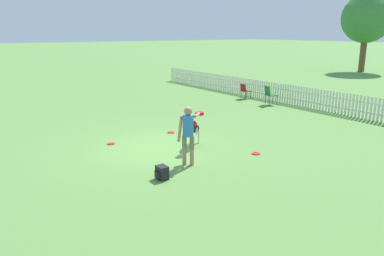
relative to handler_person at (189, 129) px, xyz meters
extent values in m
plane|color=#5B8C42|center=(-1.61, 0.12, -0.97)|extent=(240.00, 240.00, 0.00)
cylinder|color=tan|center=(-0.04, -0.11, -0.75)|extent=(0.11, 0.11, 0.44)
cylinder|color=#7A705B|center=(-0.04, -0.11, -0.36)|extent=(0.12, 0.12, 0.36)
cylinder|color=tan|center=(0.09, 0.04, -0.75)|extent=(0.11, 0.11, 0.44)
cylinder|color=#7A705B|center=(0.09, 0.04, -0.36)|extent=(0.12, 0.12, 0.36)
cylinder|color=#3372BF|center=(0.03, -0.04, 0.09)|extent=(0.39, 0.39, 0.55)
sphere|color=tan|center=(0.03, -0.04, 0.48)|extent=(0.22, 0.22, 0.22)
cylinder|color=tan|center=(-0.07, -0.23, 0.01)|extent=(0.13, 0.21, 0.66)
cylinder|color=tan|center=(-0.09, 0.33, 0.31)|extent=(0.51, 0.54, 0.14)
cylinder|color=red|center=(-0.32, 0.57, 0.25)|extent=(0.24, 0.24, 0.02)
cylinder|color=red|center=(-0.32, 0.57, 0.28)|extent=(0.24, 0.24, 0.02)
cylinder|color=red|center=(-0.32, 0.57, 0.30)|extent=(0.24, 0.24, 0.02)
ellipsoid|color=black|center=(-1.25, 1.05, -0.39)|extent=(0.78, 0.73, 0.57)
ellipsoid|color=silver|center=(-1.25, 1.05, -0.45)|extent=(0.42, 0.39, 0.27)
sphere|color=black|center=(-0.93, 0.78, -0.18)|extent=(0.19, 0.19, 0.19)
cone|color=black|center=(-0.86, 0.72, -0.14)|extent=(0.19, 0.19, 0.15)
cylinder|color=red|center=(-0.86, 0.72, -0.14)|extent=(0.26, 0.27, 0.23)
cone|color=black|center=(-0.91, 0.84, -0.10)|extent=(0.06, 0.06, 0.08)
cone|color=black|center=(-0.98, 0.75, -0.10)|extent=(0.06, 0.06, 0.08)
cylinder|color=silver|center=(-1.43, 1.35, -0.77)|extent=(0.06, 0.06, 0.41)
cylinder|color=silver|center=(-1.57, 1.19, -0.77)|extent=(0.06, 0.06, 0.41)
cylinder|color=silver|center=(-1.01, 0.98, -0.40)|extent=(0.18, 0.16, 0.32)
cylinder|color=silver|center=(-1.14, 0.83, -0.40)|extent=(0.18, 0.16, 0.32)
cone|color=black|center=(-1.62, 1.37, -0.51)|extent=(0.31, 0.28, 0.24)
cylinder|color=red|center=(-2.98, 1.29, -0.96)|extent=(0.24, 0.24, 0.02)
cylinder|color=red|center=(-2.90, -0.96, -0.96)|extent=(0.24, 0.24, 0.02)
cylinder|color=red|center=(0.39, 2.06, -0.96)|extent=(0.24, 0.24, 0.02)
cube|color=black|center=(0.47, -1.09, -0.81)|extent=(0.29, 0.22, 0.32)
cube|color=black|center=(0.47, -1.22, -0.84)|extent=(0.20, 0.04, 0.16)
cube|color=silver|center=(-1.61, 8.79, -0.69)|extent=(26.98, 0.04, 0.06)
cube|color=silver|center=(-1.61, 8.79, -0.30)|extent=(26.98, 0.04, 0.06)
cube|color=silver|center=(-15.03, 8.79, -0.50)|extent=(0.09, 0.02, 0.94)
cube|color=silver|center=(-14.87, 8.79, -0.50)|extent=(0.09, 0.02, 0.94)
cube|color=silver|center=(-14.71, 8.79, -0.50)|extent=(0.09, 0.02, 0.94)
cube|color=silver|center=(-14.55, 8.79, -0.50)|extent=(0.09, 0.02, 0.94)
cube|color=silver|center=(-14.40, 8.79, -0.50)|extent=(0.09, 0.02, 0.94)
cube|color=silver|center=(-14.24, 8.79, -0.50)|extent=(0.09, 0.02, 0.94)
cube|color=silver|center=(-14.08, 8.79, -0.50)|extent=(0.09, 0.02, 0.94)
cube|color=silver|center=(-13.93, 8.79, -0.50)|extent=(0.09, 0.02, 0.94)
cube|color=silver|center=(-13.77, 8.79, -0.50)|extent=(0.09, 0.02, 0.94)
cube|color=silver|center=(-13.61, 8.79, -0.50)|extent=(0.09, 0.02, 0.94)
cube|color=silver|center=(-13.46, 8.79, -0.50)|extent=(0.09, 0.02, 0.94)
cube|color=silver|center=(-13.30, 8.79, -0.50)|extent=(0.09, 0.02, 0.94)
cube|color=silver|center=(-13.14, 8.79, -0.50)|extent=(0.09, 0.02, 0.94)
cube|color=silver|center=(-12.99, 8.79, -0.50)|extent=(0.09, 0.02, 0.94)
cube|color=silver|center=(-12.83, 8.79, -0.50)|extent=(0.09, 0.02, 0.94)
cube|color=silver|center=(-12.67, 8.79, -0.50)|extent=(0.09, 0.02, 0.94)
cube|color=silver|center=(-12.52, 8.79, -0.50)|extent=(0.09, 0.02, 0.94)
cube|color=silver|center=(-12.36, 8.79, -0.50)|extent=(0.09, 0.02, 0.94)
cube|color=silver|center=(-12.20, 8.79, -0.50)|extent=(0.09, 0.02, 0.94)
cube|color=silver|center=(-12.04, 8.79, -0.50)|extent=(0.09, 0.02, 0.94)
cube|color=silver|center=(-11.89, 8.79, -0.50)|extent=(0.09, 0.02, 0.94)
cube|color=silver|center=(-11.73, 8.79, -0.50)|extent=(0.09, 0.02, 0.94)
cube|color=silver|center=(-11.57, 8.79, -0.50)|extent=(0.09, 0.02, 0.94)
cube|color=silver|center=(-11.42, 8.79, -0.50)|extent=(0.09, 0.02, 0.94)
cube|color=silver|center=(-11.26, 8.79, -0.50)|extent=(0.09, 0.02, 0.94)
cube|color=silver|center=(-11.10, 8.79, -0.50)|extent=(0.09, 0.02, 0.94)
cube|color=silver|center=(-10.95, 8.79, -0.50)|extent=(0.09, 0.02, 0.94)
cube|color=silver|center=(-10.79, 8.79, -0.50)|extent=(0.09, 0.02, 0.94)
cube|color=silver|center=(-10.63, 8.79, -0.50)|extent=(0.09, 0.02, 0.94)
cube|color=silver|center=(-10.48, 8.79, -0.50)|extent=(0.09, 0.02, 0.94)
cube|color=silver|center=(-10.32, 8.79, -0.50)|extent=(0.09, 0.02, 0.94)
cube|color=silver|center=(-10.16, 8.79, -0.50)|extent=(0.09, 0.02, 0.94)
cube|color=silver|center=(-10.01, 8.79, -0.50)|extent=(0.09, 0.02, 0.94)
cube|color=silver|center=(-9.85, 8.79, -0.50)|extent=(0.09, 0.02, 0.94)
cube|color=silver|center=(-9.69, 8.79, -0.50)|extent=(0.09, 0.02, 0.94)
cube|color=silver|center=(-9.53, 8.79, -0.50)|extent=(0.09, 0.02, 0.94)
cube|color=silver|center=(-9.38, 8.79, -0.50)|extent=(0.09, 0.02, 0.94)
cube|color=silver|center=(-9.22, 8.79, -0.50)|extent=(0.09, 0.02, 0.94)
cube|color=silver|center=(-9.06, 8.79, -0.50)|extent=(0.09, 0.02, 0.94)
cube|color=silver|center=(-8.91, 8.79, -0.50)|extent=(0.09, 0.02, 0.94)
cube|color=silver|center=(-8.75, 8.79, -0.50)|extent=(0.09, 0.02, 0.94)
cube|color=silver|center=(-8.59, 8.79, -0.50)|extent=(0.09, 0.02, 0.94)
cube|color=silver|center=(-8.44, 8.79, -0.50)|extent=(0.09, 0.02, 0.94)
cube|color=silver|center=(-8.28, 8.79, -0.50)|extent=(0.09, 0.02, 0.94)
cube|color=silver|center=(-8.12, 8.79, -0.50)|extent=(0.09, 0.02, 0.94)
cube|color=silver|center=(-7.97, 8.79, -0.50)|extent=(0.09, 0.02, 0.94)
cube|color=silver|center=(-7.81, 8.79, -0.50)|extent=(0.09, 0.02, 0.94)
cube|color=silver|center=(-7.65, 8.79, -0.50)|extent=(0.09, 0.02, 0.94)
cube|color=silver|center=(-7.50, 8.79, -0.50)|extent=(0.09, 0.02, 0.94)
cube|color=silver|center=(-7.34, 8.79, -0.50)|extent=(0.09, 0.02, 0.94)
cube|color=silver|center=(-7.18, 8.79, -0.50)|extent=(0.09, 0.02, 0.94)
cube|color=silver|center=(-7.02, 8.79, -0.50)|extent=(0.09, 0.02, 0.94)
cube|color=silver|center=(-6.87, 8.79, -0.50)|extent=(0.09, 0.02, 0.94)
cube|color=silver|center=(-6.71, 8.79, -0.50)|extent=(0.09, 0.02, 0.94)
cube|color=silver|center=(-6.55, 8.79, -0.50)|extent=(0.09, 0.02, 0.94)
cube|color=silver|center=(-6.40, 8.79, -0.50)|extent=(0.09, 0.02, 0.94)
cube|color=silver|center=(-6.24, 8.79, -0.50)|extent=(0.09, 0.02, 0.94)
cube|color=silver|center=(-6.08, 8.79, -0.50)|extent=(0.09, 0.02, 0.94)
cube|color=silver|center=(-5.93, 8.79, -0.50)|extent=(0.09, 0.02, 0.94)
cube|color=silver|center=(-5.77, 8.79, -0.50)|extent=(0.09, 0.02, 0.94)
cube|color=silver|center=(-5.61, 8.79, -0.50)|extent=(0.09, 0.02, 0.94)
cube|color=silver|center=(-5.46, 8.79, -0.50)|extent=(0.09, 0.02, 0.94)
cube|color=silver|center=(-5.30, 8.79, -0.50)|extent=(0.09, 0.02, 0.94)
cube|color=silver|center=(-5.14, 8.79, -0.50)|extent=(0.09, 0.02, 0.94)
cube|color=silver|center=(-4.98, 8.79, -0.50)|extent=(0.09, 0.02, 0.94)
cube|color=silver|center=(-4.83, 8.79, -0.50)|extent=(0.09, 0.02, 0.94)
cube|color=silver|center=(-4.67, 8.79, -0.50)|extent=(0.09, 0.02, 0.94)
cube|color=silver|center=(-4.51, 8.79, -0.50)|extent=(0.09, 0.02, 0.94)
cube|color=silver|center=(-4.36, 8.79, -0.50)|extent=(0.09, 0.02, 0.94)
cube|color=silver|center=(-4.20, 8.79, -0.50)|extent=(0.09, 0.02, 0.94)
cube|color=silver|center=(-4.04, 8.79, -0.50)|extent=(0.09, 0.02, 0.94)
cube|color=silver|center=(-3.89, 8.79, -0.50)|extent=(0.09, 0.02, 0.94)
cube|color=silver|center=(-3.73, 8.79, -0.50)|extent=(0.09, 0.02, 0.94)
cube|color=silver|center=(-3.57, 8.79, -0.50)|extent=(0.09, 0.02, 0.94)
cube|color=silver|center=(-3.42, 8.79, -0.50)|extent=(0.09, 0.02, 0.94)
cube|color=silver|center=(-3.26, 8.79, -0.50)|extent=(0.09, 0.02, 0.94)
cube|color=silver|center=(-3.10, 8.79, -0.50)|extent=(0.09, 0.02, 0.94)
cube|color=silver|center=(-2.95, 8.79, -0.50)|extent=(0.09, 0.02, 0.94)
cube|color=silver|center=(-2.79, 8.79, -0.50)|extent=(0.09, 0.02, 0.94)
cube|color=silver|center=(-2.63, 8.79, -0.50)|extent=(0.09, 0.02, 0.94)
cube|color=silver|center=(-2.47, 8.79, -0.50)|extent=(0.09, 0.02, 0.94)
cube|color=silver|center=(-2.32, 8.79, -0.50)|extent=(0.09, 0.02, 0.94)
cube|color=silver|center=(-2.16, 8.79, -0.50)|extent=(0.09, 0.02, 0.94)
cube|color=silver|center=(-2.00, 8.79, -0.50)|extent=(0.09, 0.02, 0.94)
cube|color=silver|center=(-1.85, 8.79, -0.50)|extent=(0.09, 0.02, 0.94)
cube|color=silver|center=(-1.69, 8.79, -0.50)|extent=(0.09, 0.02, 0.94)
cube|color=silver|center=(-1.53, 8.79, -0.50)|extent=(0.09, 0.02, 0.94)
cube|color=silver|center=(-1.38, 8.79, -0.50)|extent=(0.09, 0.02, 0.94)
cube|color=silver|center=(-1.22, 8.79, -0.50)|extent=(0.09, 0.02, 0.94)
cube|color=silver|center=(-1.06, 8.79, -0.50)|extent=(0.09, 0.02, 0.94)
cube|color=silver|center=(-0.91, 8.79, -0.50)|extent=(0.09, 0.02, 0.94)
cube|color=silver|center=(-0.75, 8.79, -0.50)|extent=(0.09, 0.02, 0.94)
cube|color=silver|center=(-0.59, 8.79, -0.50)|extent=(0.09, 0.02, 0.94)
cube|color=silver|center=(-0.44, 8.79, -0.50)|extent=(0.09, 0.02, 0.94)
cube|color=silver|center=(-0.28, 8.79, -0.50)|extent=(0.09, 0.02, 0.94)
cube|color=silver|center=(-0.12, 8.79, -0.50)|extent=(0.09, 0.02, 0.94)
cube|color=silver|center=(0.04, 8.79, -0.50)|extent=(0.09, 0.02, 0.94)
cube|color=silver|center=(0.19, 8.79, -0.50)|extent=(0.09, 0.02, 0.94)
cube|color=silver|center=(0.35, 8.79, -0.50)|extent=(0.09, 0.02, 0.94)
cylinder|color=#333338|center=(-6.39, 8.28, -0.77)|extent=(0.02, 0.02, 0.40)
cylinder|color=#333338|center=(-6.75, 8.31, -0.77)|extent=(0.02, 0.02, 0.40)
cylinder|color=#333338|center=(-6.42, 7.93, -0.77)|extent=(0.02, 0.02, 0.40)
cylinder|color=#333338|center=(-6.77, 7.95, -0.77)|extent=(0.02, 0.02, 0.40)
cube|color=maroon|center=(-6.58, 8.12, -0.57)|extent=(0.45, 0.45, 0.03)
cube|color=maroon|center=(-6.59, 7.93, -0.38)|extent=(0.43, 0.11, 0.38)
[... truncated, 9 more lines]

